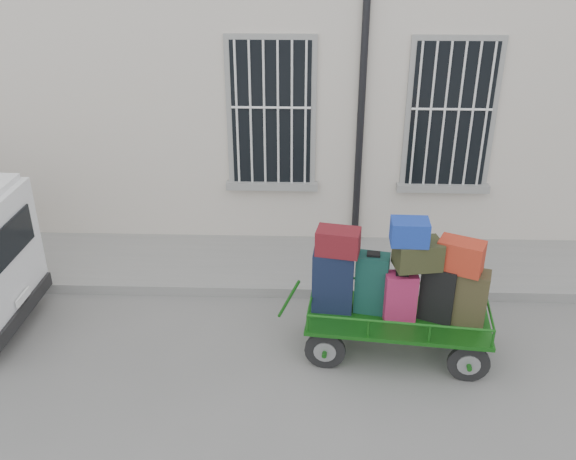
# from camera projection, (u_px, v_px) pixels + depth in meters

# --- Properties ---
(ground) EXTENTS (80.00, 80.00, 0.00)m
(ground) POSITION_uv_depth(u_px,v_px,m) (292.00, 357.00, 8.06)
(ground) COLOR #62625E
(ground) RESTS_ON ground
(building) EXTENTS (24.00, 5.15, 6.00)m
(building) POSITION_uv_depth(u_px,v_px,m) (301.00, 33.00, 11.60)
(building) COLOR beige
(building) RESTS_ON ground
(sidewalk) EXTENTS (24.00, 1.70, 0.15)m
(sidewalk) POSITION_uv_depth(u_px,v_px,m) (296.00, 264.00, 9.99)
(sidewalk) COLOR gray
(sidewalk) RESTS_ON ground
(luggage_cart) EXTENTS (2.64, 1.24, 1.91)m
(luggage_cart) POSITION_uv_depth(u_px,v_px,m) (400.00, 290.00, 7.70)
(luggage_cart) COLOR black
(luggage_cart) RESTS_ON ground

